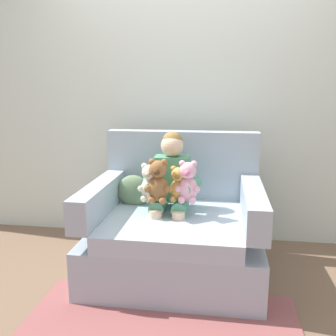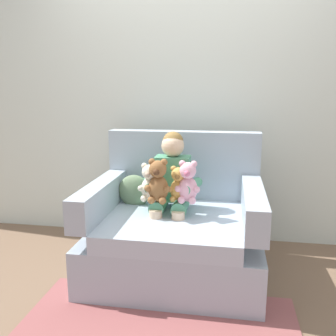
{
  "view_description": "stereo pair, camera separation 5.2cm",
  "coord_description": "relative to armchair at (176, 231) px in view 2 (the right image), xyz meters",
  "views": [
    {
      "loc": [
        0.32,
        -2.53,
        1.36
      ],
      "look_at": [
        -0.05,
        -0.05,
        0.82
      ],
      "focal_mm": 39.58,
      "sensor_mm": 36.0,
      "label": 1
    },
    {
      "loc": [
        0.38,
        -2.52,
        1.36
      ],
      "look_at": [
        -0.05,
        -0.05,
        0.82
      ],
      "focal_mm": 39.58,
      "sensor_mm": 36.0,
      "label": 2
    }
  ],
  "objects": [
    {
      "name": "plush_brown",
      "position": [
        -0.11,
        -0.12,
        0.4
      ],
      "size": [
        0.19,
        0.15,
        0.31
      ],
      "rotation": [
        0.0,
        0.0,
        0.27
      ],
      "color": "brown",
      "rests_on": "armchair"
    },
    {
      "name": "seated_child",
      "position": [
        -0.05,
        0.05,
        0.36
      ],
      "size": [
        0.45,
        0.39,
        0.82
      ],
      "rotation": [
        0.0,
        0.0,
        0.01
      ],
      "color": "#4C9370",
      "rests_on": "armchair"
    },
    {
      "name": "armchair",
      "position": [
        0.0,
        0.0,
        0.0
      ],
      "size": [
        1.23,
        1.04,
        1.02
      ],
      "color": "#9EADBC",
      "rests_on": "ground"
    },
    {
      "name": "back_wall",
      "position": [
        0.0,
        0.75,
        0.98
      ],
      "size": [
        6.0,
        0.1,
        2.6
      ],
      "primitive_type": "cube",
      "color": "silver",
      "rests_on": "ground"
    },
    {
      "name": "ground_plane",
      "position": [
        0.0,
        -0.05,
        -0.32
      ],
      "size": [
        8.0,
        8.0,
        0.0
      ],
      "primitive_type": "plane",
      "color": "brown"
    },
    {
      "name": "plush_pink",
      "position": [
        0.09,
        -0.09,
        0.4
      ],
      "size": [
        0.18,
        0.14,
        0.3
      ],
      "rotation": [
        0.0,
        0.0,
        0.09
      ],
      "color": "#EAA8BC",
      "rests_on": "armchair"
    },
    {
      "name": "throw_pillow",
      "position": [
        -0.36,
        0.15,
        0.25
      ],
      "size": [
        0.26,
        0.13,
        0.26
      ],
      "primitive_type": "ellipsoid",
      "rotation": [
        0.0,
        0.0,
        -0.03
      ],
      "color": "slate",
      "rests_on": "armchair"
    },
    {
      "name": "plush_honey",
      "position": [
        0.02,
        -0.07,
        0.38
      ],
      "size": [
        0.15,
        0.12,
        0.25
      ],
      "rotation": [
        0.0,
        0.0,
        0.17
      ],
      "color": "gold",
      "rests_on": "armchair"
    },
    {
      "name": "plush_cream",
      "position": [
        -0.18,
        -0.09,
        0.38
      ],
      "size": [
        0.16,
        0.13,
        0.27
      ],
      "rotation": [
        0.0,
        0.0,
        0.34
      ],
      "color": "silver",
      "rests_on": "armchair"
    }
  ]
}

